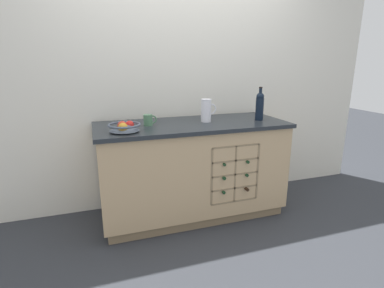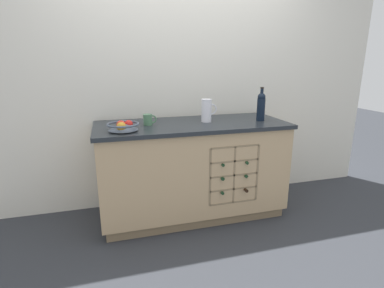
{
  "view_description": "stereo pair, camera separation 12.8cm",
  "coord_description": "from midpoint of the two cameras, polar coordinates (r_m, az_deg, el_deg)",
  "views": [
    {
      "loc": [
        -0.85,
        -2.53,
        1.44
      ],
      "look_at": [
        0.0,
        0.0,
        0.7
      ],
      "focal_mm": 28.0,
      "sensor_mm": 36.0,
      "label": 1
    },
    {
      "loc": [
        -0.73,
        -2.57,
        1.44
      ],
      "look_at": [
        0.0,
        0.0,
        0.7
      ],
      "focal_mm": 28.0,
      "sensor_mm": 36.0,
      "label": 2
    }
  ],
  "objects": [
    {
      "name": "ground_plane",
      "position": [
        3.03,
        1.24,
        -12.92
      ],
      "size": [
        14.0,
        14.0,
        0.0
      ],
      "primitive_type": "plane",
      "color": "#2D3035"
    },
    {
      "name": "ceramic_mug",
      "position": [
        2.64,
        -6.96,
        4.62
      ],
      "size": [
        0.12,
        0.08,
        0.1
      ],
      "color": "#4C7A56",
      "rests_on": "kitchen_island"
    },
    {
      "name": "standing_wine_bottle",
      "position": [
        2.89,
        14.27,
        7.04
      ],
      "size": [
        0.08,
        0.08,
        0.31
      ],
      "color": "black",
      "rests_on": "kitchen_island"
    },
    {
      "name": "kitchen_island",
      "position": [
        2.84,
        1.4,
        -4.8
      ],
      "size": [
        1.73,
        0.72,
        0.9
      ],
      "color": "#8B7354",
      "rests_on": "ground_plane"
    },
    {
      "name": "white_pitcher",
      "position": [
        2.76,
        4.17,
        6.47
      ],
      "size": [
        0.15,
        0.1,
        0.21
      ],
      "color": "white",
      "rests_on": "kitchen_island"
    },
    {
      "name": "fruit_bowl",
      "position": [
        2.44,
        -11.52,
        3.41
      ],
      "size": [
        0.26,
        0.26,
        0.08
      ],
      "color": "#4C5666",
      "rests_on": "kitchen_island"
    },
    {
      "name": "back_wall",
      "position": [
        3.06,
        -0.87,
        12.37
      ],
      "size": [
        4.4,
        0.06,
        2.55
      ],
      "primitive_type": "cube",
      "color": "silver",
      "rests_on": "ground_plane"
    }
  ]
}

